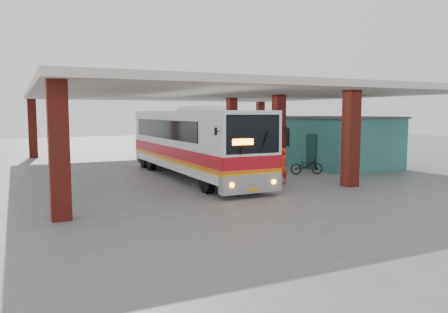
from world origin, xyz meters
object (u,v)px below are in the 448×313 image
coach_bus (193,142)px  red_chair (259,154)px  motorcycle (307,166)px  pedestrian (282,166)px

coach_bus → red_chair: 9.95m
coach_bus → motorcycle: bearing=-15.4°
motorcycle → red_chair: bearing=5.2°
coach_bus → motorcycle: size_ratio=7.01×
motorcycle → red_chair: 8.04m
pedestrian → motorcycle: bearing=-155.0°
coach_bus → pedestrian: size_ratio=7.40×
pedestrian → red_chair: 11.01m
coach_bus → pedestrian: coach_bus is taller
motorcycle → coach_bus: bearing=91.6°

